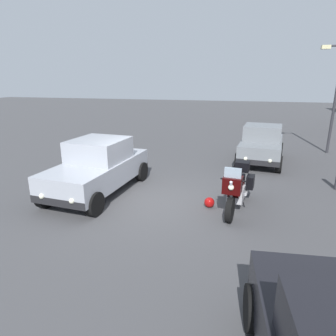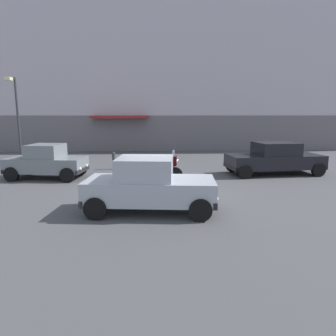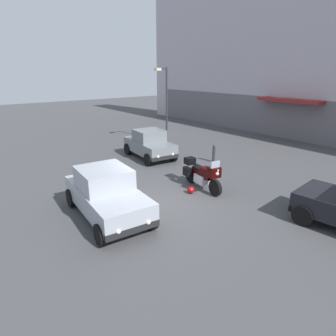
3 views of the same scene
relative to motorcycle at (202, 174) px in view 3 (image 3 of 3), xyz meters
name	(u,v)px [view 3 (image 3 of 3)]	position (x,y,z in m)	size (l,w,h in m)	color
ground_plane	(157,205)	(0.15, -2.36, -0.62)	(80.00, 80.00, 0.00)	#424244
motorcycle	(202,174)	(0.00, 0.00, 0.00)	(2.26, 0.89, 1.36)	black
helmet	(191,190)	(0.12, -0.69, -0.48)	(0.28, 0.28, 0.28)	#990C0C
car_hatchback_near	(106,194)	(-0.20, -4.13, 0.19)	(3.98, 2.09, 1.64)	#9EA3AD
car_compact_side	(149,144)	(-4.94, 0.85, 0.15)	(3.60, 2.05, 1.56)	slate
streetlamp_curbside	(165,98)	(-7.43, 3.85, 2.31)	(0.28, 0.94, 4.82)	#2D2D33
bollard_curbside	(214,153)	(-2.22, 3.08, -0.13)	(0.16, 0.16, 0.93)	#333338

